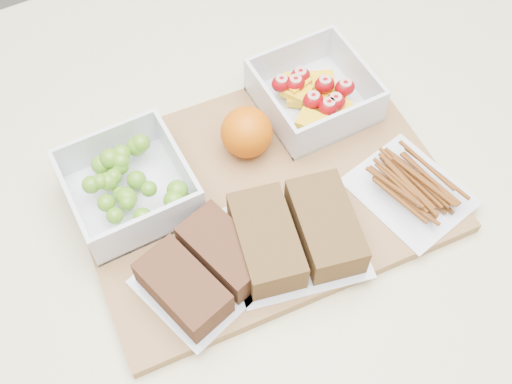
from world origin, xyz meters
TOP-DOWN VIEW (x-y plane):
  - counter at (0.00, 0.00)m, footprint 1.20×0.90m
  - cutting_board at (0.01, -0.01)m, footprint 0.44×0.33m
  - grape_container at (-0.13, 0.05)m, footprint 0.13×0.13m
  - fruit_container at (0.13, 0.07)m, footprint 0.13×0.13m
  - orange at (0.03, 0.05)m, footprint 0.06×0.06m
  - sandwich_bag_left at (-0.09, -0.09)m, footprint 0.16×0.15m
  - sandwich_bag_center at (0.01, -0.09)m, footprint 0.17×0.16m
  - pretzel_bag at (0.17, -0.10)m, footprint 0.13×0.15m

SIDE VIEW (x-z plane):
  - counter at x=0.00m, z-range 0.00..0.90m
  - cutting_board at x=0.01m, z-range 0.90..0.92m
  - pretzel_bag at x=0.17m, z-range 0.92..0.95m
  - sandwich_bag_left at x=-0.09m, z-range 0.92..0.96m
  - fruit_container at x=0.13m, z-range 0.91..0.97m
  - sandwich_bag_center at x=0.01m, z-range 0.92..0.96m
  - grape_container at x=-0.13m, z-range 0.91..0.97m
  - orange at x=0.03m, z-range 0.92..0.98m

